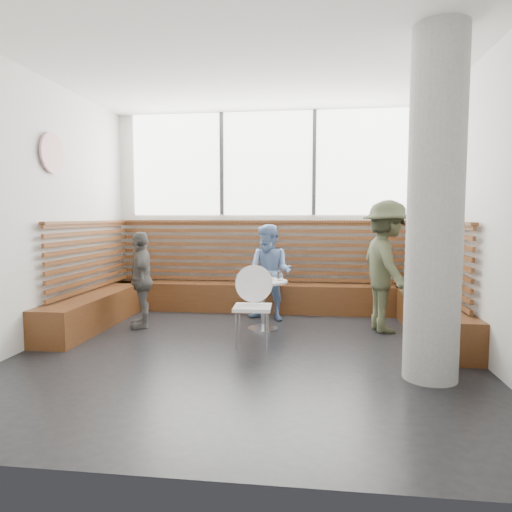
# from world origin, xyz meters

# --- Properties ---
(room) EXTENTS (5.00, 5.00, 3.20)m
(room) POSITION_xyz_m (0.00, 0.00, 1.60)
(room) COLOR silver
(room) RESTS_ON ground
(booth) EXTENTS (5.00, 2.50, 1.44)m
(booth) POSITION_xyz_m (0.00, 1.77, 0.41)
(booth) COLOR #4A2812
(booth) RESTS_ON ground
(concrete_column) EXTENTS (0.50, 0.50, 3.20)m
(concrete_column) POSITION_xyz_m (1.85, -0.60, 1.60)
(concrete_column) COLOR gray
(concrete_column) RESTS_ON ground
(wall_art) EXTENTS (0.03, 0.50, 0.50)m
(wall_art) POSITION_xyz_m (-2.46, 0.40, 2.30)
(wall_art) COLOR white
(wall_art) RESTS_ON room
(cafe_table) EXTENTS (0.65, 0.65, 0.67)m
(cafe_table) POSITION_xyz_m (0.09, 1.06, 0.48)
(cafe_table) COLOR silver
(cafe_table) RESTS_ON ground
(cafe_chair) EXTENTS (0.45, 0.44, 0.94)m
(cafe_chair) POSITION_xyz_m (0.05, 0.32, 0.55)
(cafe_chair) COLOR white
(cafe_chair) RESTS_ON ground
(adult_man) EXTENTS (0.87, 1.23, 1.73)m
(adult_man) POSITION_xyz_m (1.70, 1.18, 0.87)
(adult_man) COLOR #40452E
(adult_man) RESTS_ON ground
(child_back) EXTENTS (0.82, 0.72, 1.41)m
(child_back) POSITION_xyz_m (0.13, 1.63, 0.70)
(child_back) COLOR #6986B6
(child_back) RESTS_ON ground
(child_left) EXTENTS (0.58, 0.84, 1.32)m
(child_left) POSITION_xyz_m (-1.59, 1.00, 0.66)
(child_left) COLOR #5A5651
(child_left) RESTS_ON ground
(plate_near) EXTENTS (0.22, 0.22, 0.02)m
(plate_near) POSITION_xyz_m (-0.06, 1.18, 0.68)
(plate_near) COLOR white
(plate_near) RESTS_ON cafe_table
(plate_far) EXTENTS (0.21, 0.21, 0.01)m
(plate_far) POSITION_xyz_m (0.12, 1.18, 0.68)
(plate_far) COLOR white
(plate_far) RESTS_ON cafe_table
(glass_left) EXTENTS (0.07, 0.07, 0.11)m
(glass_left) POSITION_xyz_m (-0.12, 1.03, 0.72)
(glass_left) COLOR white
(glass_left) RESTS_ON cafe_table
(glass_mid) EXTENTS (0.07, 0.07, 0.11)m
(glass_mid) POSITION_xyz_m (0.18, 0.96, 0.72)
(glass_mid) COLOR white
(glass_mid) RESTS_ON cafe_table
(glass_right) EXTENTS (0.07, 0.07, 0.11)m
(glass_right) POSITION_xyz_m (0.31, 1.08, 0.73)
(glass_right) COLOR white
(glass_right) RESTS_ON cafe_table
(menu_card) EXTENTS (0.21, 0.17, 0.00)m
(menu_card) POSITION_xyz_m (0.10, 0.87, 0.67)
(menu_card) COLOR #A5C64C
(menu_card) RESTS_ON cafe_table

